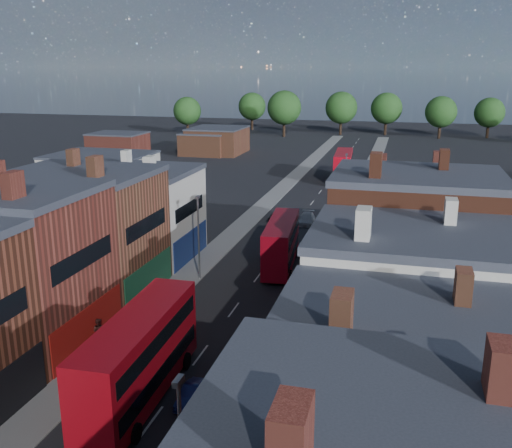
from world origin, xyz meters
The scene contains 12 objects.
pavement_west centered at (-6.50, 50.00, 0.06)m, with size 3.00×200.00×0.12m, color gray.
pavement_east centered at (6.50, 50.00, 0.06)m, with size 3.00×200.00×0.12m, color gray.
lamp_post_2 centered at (-5.20, 30.00, 4.70)m, with size 0.25×0.70×8.12m.
lamp_post_3 centered at (5.20, 60.00, 4.70)m, with size 0.25×0.70×8.12m.
bus_0 centered at (-1.58, 9.99, 2.92)m, with size 3.48×12.60×5.40m.
bus_1 centered at (1.54, 35.36, 2.58)m, with size 3.58×11.27×4.79m.
bus_2 centered at (2.54, 81.55, 2.83)m, with size 3.63×12.30×5.25m.
car_1 centered at (1.53, 10.41, 0.53)m, with size 1.13×3.24×1.07m, color navy.
car_2 centered at (-2.84, 52.59, 0.53)m, with size 1.77×3.84×1.07m, color black.
car_3 centered at (1.20, 52.29, 0.68)m, with size 1.89×4.66×1.35m, color #BCBCBC.
ped_1 centered at (-7.70, 15.67, 1.07)m, with size 0.92×0.51×1.90m, color #381A16.
ped_3 centered at (5.38, 7.96, 1.04)m, with size 1.08×0.49×1.85m, color #4E4A43.
Camera 1 is at (12.96, -17.85, 19.50)m, focal length 40.00 mm.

